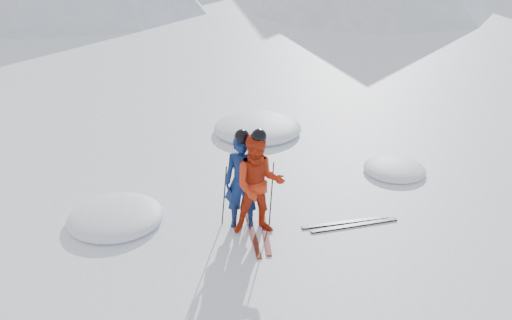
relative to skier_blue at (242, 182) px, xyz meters
name	(u,v)px	position (x,y,z in m)	size (l,w,h in m)	color
ground	(365,205)	(2.49, -0.13, -0.89)	(160.00, 160.00, 0.00)	white
skier_blue	(242,182)	(0.00, 0.00, 0.00)	(0.65, 0.43, 1.79)	#0D1F51
skier_red	(259,185)	(0.20, -0.28, 0.04)	(0.91, 0.71, 1.87)	red
pole_blue_left	(224,196)	(-0.30, 0.15, -0.30)	(0.02, 0.02, 1.19)	black
pole_blue_right	(251,188)	(0.25, 0.25, -0.30)	(0.02, 0.02, 1.19)	black
pole_red_left	(238,197)	(-0.10, -0.03, -0.27)	(0.02, 0.02, 1.25)	black
pole_red_right	(271,194)	(0.50, -0.13, -0.27)	(0.02, 0.02, 1.25)	black
ski_worn_left	(252,231)	(0.08, -0.28, -0.88)	(0.09, 1.70, 0.03)	black
ski_worn_right	(265,229)	(0.32, -0.28, -0.88)	(0.09, 1.70, 0.03)	black
ski_loose_a	(346,222)	(1.81, -0.59, -0.88)	(0.09, 1.70, 0.03)	black
ski_loose_b	(354,225)	(1.91, -0.74, -0.88)	(0.09, 1.70, 0.03)	black
snow_lumps	(263,159)	(1.39, 2.60, -0.89)	(9.98, 7.46, 0.50)	white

